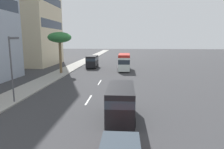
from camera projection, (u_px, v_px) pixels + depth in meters
The scene contains 9 objects.
ground_plane at pixel (106, 73), 35.76m from camera, with size 198.00×198.00×0.00m, color #38383A.
sidewalk_right at pixel (62, 72), 36.32m from camera, with size 162.00×3.33×0.15m, color #9E9B93.
lane_stripe_mid at pixel (89, 100), 19.54m from camera, with size 3.20×0.16×0.01m, color silver.
lane_stripe_far at pixel (100, 82), 27.61m from camera, with size 3.20×0.16×0.01m, color silver.
van_lead at pixel (92, 61), 41.86m from camera, with size 4.66×2.12×2.58m.
minibus_second at pixel (124, 62), 38.24m from camera, with size 6.53×2.26×3.19m.
van_third at pixel (121, 101), 14.58m from camera, with size 4.81×2.07×2.50m.
palm_tree at pixel (60, 38), 33.78m from camera, with size 4.00×4.00×7.07m.
street_lamp at pixel (12, 62), 17.88m from camera, with size 0.24×0.97×6.02m.
Camera 1 is at (-3.60, -3.68, 5.84)m, focal length 31.65 mm.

